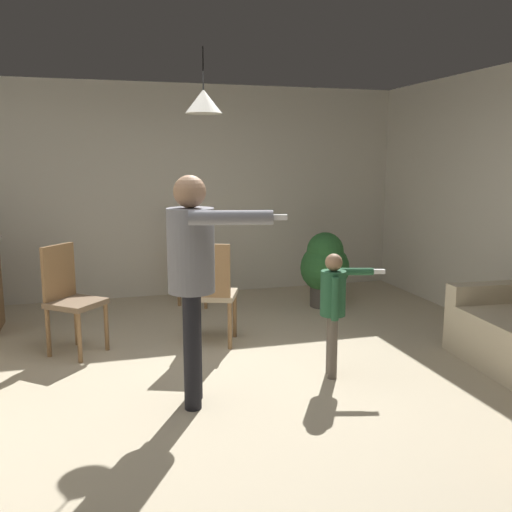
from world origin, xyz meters
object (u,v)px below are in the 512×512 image
person_adult (193,265)px  person_child (334,301)px  dining_chair_centre_back (193,260)px  dining_chair_by_counter (212,289)px  potted_plant_corner (325,266)px  dining_chair_near_wall (69,295)px

person_adult → person_child: (1.18, 0.21, -0.39)m
dining_chair_centre_back → dining_chair_by_counter: bearing=34.3°
person_child → potted_plant_corner: bearing=174.2°
person_adult → dining_chair_by_counter: (0.38, 1.25, -0.48)m
person_child → dining_chair_centre_back: bearing=-149.9°
dining_chair_near_wall → dining_chair_centre_back: same height
person_child → person_adult: bearing=-64.6°
dining_chair_near_wall → potted_plant_corner: dining_chair_near_wall is taller
dining_chair_near_wall → person_adult: bearing=73.7°
person_child → dining_chair_near_wall: person_child is taller
person_adult → person_child: person_adult is taller
person_adult → dining_chair_by_counter: bearing=175.7°
dining_chair_by_counter → potted_plant_corner: (1.59, 1.03, -0.05)m
person_adult → dining_chair_near_wall: person_adult is taller
person_child → potted_plant_corner: size_ratio=1.13×
dining_chair_near_wall → potted_plant_corner: size_ratio=1.11×
dining_chair_by_counter → dining_chair_centre_back: (0.09, 1.61, 0.00)m
dining_chair_centre_back → potted_plant_corner: dining_chair_centre_back is taller
person_child → dining_chair_by_counter: (-0.79, 1.04, -0.09)m
person_child → potted_plant_corner: person_child is taller
potted_plant_corner → dining_chair_centre_back: bearing=158.8°
dining_chair_by_counter → dining_chair_near_wall: 1.30m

